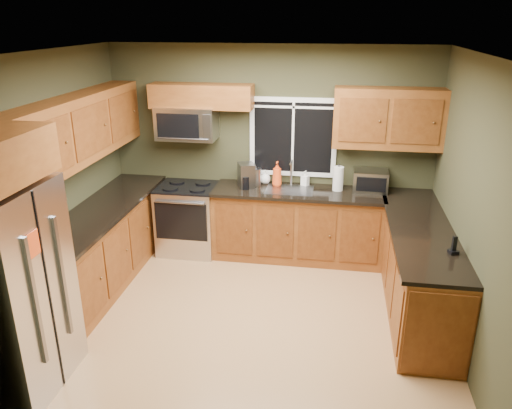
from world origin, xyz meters
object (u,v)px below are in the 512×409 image
(toaster_oven, at_px, (370,181))
(cordless_phone, at_px, (454,248))
(soap_bottle_c, at_px, (265,177))
(paper_towel_roll, at_px, (338,179))
(refrigerator, at_px, (9,291))
(soap_bottle_b, at_px, (305,178))
(kettle, at_px, (256,176))
(coffee_maker, at_px, (246,176))
(range, at_px, (188,218))
(soap_bottle_a, at_px, (277,174))
(microwave, at_px, (187,123))

(toaster_oven, distance_m, cordless_phone, 1.83)
(toaster_oven, bearing_deg, soap_bottle_c, 176.45)
(toaster_oven, relative_size, soap_bottle_c, 2.41)
(paper_towel_roll, bearing_deg, cordless_phone, -56.97)
(refrigerator, bearing_deg, cordless_phone, 18.09)
(cordless_phone, bearing_deg, soap_bottle_b, 130.01)
(kettle, xyz_separation_m, paper_towel_roll, (1.06, -0.05, 0.03))
(kettle, relative_size, cordless_phone, 1.53)
(coffee_maker, bearing_deg, range, -177.32)
(soap_bottle_b, relative_size, cordless_phone, 1.10)
(cordless_phone, bearing_deg, soap_bottle_a, 137.34)
(refrigerator, height_order, cordless_phone, refrigerator)
(coffee_maker, xyz_separation_m, kettle, (0.10, 0.11, -0.02))
(microwave, relative_size, soap_bottle_c, 4.26)
(soap_bottle_a, bearing_deg, soap_bottle_c, 156.12)
(refrigerator, bearing_deg, paper_towel_roll, 47.39)
(kettle, bearing_deg, paper_towel_roll, -2.44)
(range, height_order, cordless_phone, cordless_phone)
(refrigerator, height_order, range, refrigerator)
(toaster_oven, relative_size, soap_bottle_b, 2.23)
(soap_bottle_c, bearing_deg, cordless_phone, -41.43)
(refrigerator, distance_m, toaster_oven, 4.22)
(soap_bottle_a, bearing_deg, range, -172.33)
(refrigerator, xyz_separation_m, toaster_oven, (3.04, 2.92, 0.17))
(toaster_oven, relative_size, cordless_phone, 2.45)
(toaster_oven, bearing_deg, kettle, -179.99)
(range, xyz_separation_m, coffee_maker, (0.79, 0.04, 0.62))
(microwave, height_order, soap_bottle_a, microwave)
(toaster_oven, height_order, paper_towel_roll, paper_towel_roll)
(range, xyz_separation_m, toaster_oven, (2.35, 0.15, 0.60))
(soap_bottle_c, distance_m, cordless_phone, 2.70)
(microwave, bearing_deg, soap_bottle_b, 3.53)
(coffee_maker, bearing_deg, soap_bottle_c, 41.37)
(kettle, bearing_deg, refrigerator, -118.43)
(kettle, xyz_separation_m, soap_bottle_b, (0.64, 0.08, -0.03))
(soap_bottle_a, distance_m, soap_bottle_b, 0.37)
(toaster_oven, distance_m, soap_bottle_a, 1.19)
(soap_bottle_a, relative_size, soap_bottle_c, 1.80)
(microwave, distance_m, toaster_oven, 2.44)
(coffee_maker, bearing_deg, refrigerator, -117.72)
(refrigerator, bearing_deg, coffee_maker, 62.28)
(paper_towel_roll, height_order, soap_bottle_c, paper_towel_roll)
(soap_bottle_b, bearing_deg, range, -171.44)
(range, bearing_deg, microwave, 90.02)
(coffee_maker, bearing_deg, kettle, 46.52)
(microwave, xyz_separation_m, toaster_oven, (2.35, 0.01, -0.66))
(refrigerator, xyz_separation_m, range, (0.69, 2.77, -0.43))
(toaster_oven, xyz_separation_m, paper_towel_roll, (-0.40, -0.05, 0.02))
(toaster_oven, bearing_deg, soap_bottle_b, 174.21)
(range, distance_m, soap_bottle_b, 1.65)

